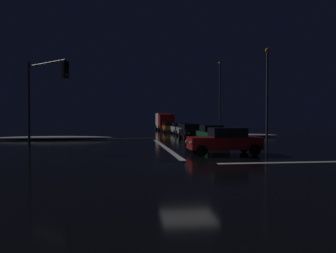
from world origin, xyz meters
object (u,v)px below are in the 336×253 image
Objects in this scene: streetlamp_right_near at (267,87)px; streetlamp_right_far at (220,93)px; sedan_black at (191,132)px; box_truck at (164,121)px; traffic_signal_nw at (44,87)px; sedan_orange at (169,127)px; sedan_green at (212,134)px; sedan_white at (179,128)px; sedan_silver at (186,130)px; sedan_red_crossing at (225,141)px.

streetlamp_right_near is 16.02m from streetlamp_right_far.
box_truck is at bearing 89.75° from sedan_black.
traffic_signal_nw is 0.70× the size of streetlamp_right_near.
box_truck reaches higher than sedan_orange.
sedan_green and sedan_white have the same top height.
sedan_white is at bearing 89.54° from sedan_silver.
sedan_black is 1.00× the size of sedan_red_crossing.
box_truck is 28.64m from streetlamp_right_near.
sedan_orange is 0.49× the size of streetlamp_right_near.
sedan_black is 11.69m from sedan_white.
traffic_signal_nw reaches higher than sedan_red_crossing.
sedan_green is at bearing -88.60° from sedan_orange.
traffic_signal_nw reaches higher than sedan_silver.
sedan_silver is at bearing -90.46° from sedan_white.
sedan_silver is at bearing 90.00° from sedan_green.
sedan_black is 0.49× the size of streetlamp_right_near.
streetlamp_right_far is at bearing -32.28° from sedan_orange.
box_truck is 1.35× the size of traffic_signal_nw.
streetlamp_right_near is (6.13, 2.82, 4.28)m from sedan_green.
sedan_orange is at bearing 89.82° from sedan_black.
sedan_green is 1.00× the size of sedan_black.
traffic_signal_nw is (-12.77, -21.31, 3.45)m from sedan_white.
streetlamp_right_far reaches higher than box_truck.
sedan_orange is at bearing 91.40° from sedan_green.
streetlamp_right_far is (6.13, 18.82, 5.03)m from sedan_green.
sedan_red_crossing is 13.91m from streetlamp_right_near.
traffic_signal_nw is (-12.72, -15.59, 3.45)m from sedan_silver.
sedan_orange and sedan_red_crossing have the same top height.
sedan_green is at bearing -155.27° from streetlamp_right_near.
streetlamp_right_far reaches higher than sedan_white.
sedan_orange is at bearing 147.72° from streetlamp_right_far.
sedan_orange is 29.60m from traffic_signal_nw.
sedan_silver is at bearing -87.12° from sedan_orange.
sedan_black is 0.42× the size of streetlamp_right_far.
sedan_silver is 10.54m from streetlamp_right_far.
sedan_white is 0.71× the size of traffic_signal_nw.
streetlamp_right_far is at bearing -60.31° from box_truck.
sedan_silver is 18.63m from box_truck.
sedan_orange is at bearing -90.40° from box_truck.
sedan_white is 1.00× the size of sedan_orange.
sedan_red_crossing is 0.49× the size of streetlamp_right_near.
traffic_signal_nw is at bearing -109.66° from box_truck.
sedan_white is at bearing 59.07° from traffic_signal_nw.
sedan_green is 17.60m from sedan_white.
traffic_signal_nw is (-11.38, 4.38, 3.45)m from sedan_red_crossing.
sedan_green and sedan_silver have the same top height.
sedan_black is at bearing -90.18° from sedan_orange.
sedan_black is at bearing 38.54° from traffic_signal_nw.
streetlamp_right_near reaches higher than sedan_orange.
streetlamp_right_near is (7.48, 10.92, 4.28)m from sedan_red_crossing.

